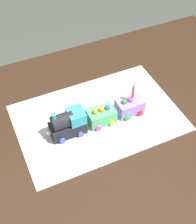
% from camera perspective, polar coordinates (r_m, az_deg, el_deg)
% --- Properties ---
extents(ground_plane, '(8.00, 8.00, 0.00)m').
position_cam_1_polar(ground_plane, '(1.81, 2.57, -17.22)').
color(ground_plane, '#474C44').
extents(dining_table, '(1.40, 1.00, 0.74)m').
position_cam_1_polar(dining_table, '(1.26, 3.52, -4.85)').
color(dining_table, '#382316').
rests_on(dining_table, ground).
extents(cake_board, '(0.60, 0.40, 0.00)m').
position_cam_1_polar(cake_board, '(1.19, 0.00, -1.04)').
color(cake_board, silver).
rests_on(cake_board, dining_table).
extents(cake_locomotive, '(0.14, 0.08, 0.12)m').
position_cam_1_polar(cake_locomotive, '(1.11, -5.47, -2.11)').
color(cake_locomotive, '#232328').
rests_on(cake_locomotive, cake_board).
extents(cake_car_tanker_mint_green, '(0.10, 0.08, 0.07)m').
position_cam_1_polar(cake_car_tanker_mint_green, '(1.15, 0.59, -0.66)').
color(cake_car_tanker_mint_green, '#59CC7A').
rests_on(cake_car_tanker_mint_green, cake_board).
extents(cake_car_flatbed_lavender, '(0.10, 0.08, 0.07)m').
position_cam_1_polar(cake_car_flatbed_lavender, '(1.19, 5.72, 1.07)').
color(cake_car_flatbed_lavender, '#AD84E0').
rests_on(cake_car_flatbed_lavender, cake_board).
extents(birthday_candle, '(0.01, 0.01, 0.07)m').
position_cam_1_polar(birthday_candle, '(1.14, 6.36, 3.81)').
color(birthday_candle, '#F24C59').
rests_on(birthday_candle, cake_car_flatbed_lavender).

